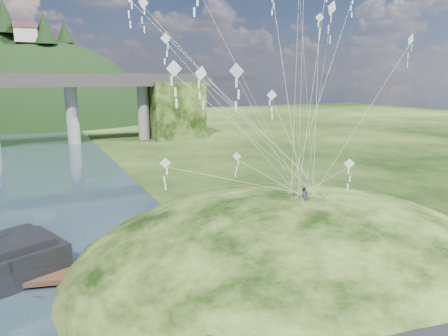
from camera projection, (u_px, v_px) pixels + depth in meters
name	position (u px, v px, depth m)	size (l,w,h in m)	color
ground	(209.00, 297.00, 25.95)	(320.00, 320.00, 0.00)	black
grass_hill	(292.00, 278.00, 31.45)	(36.00, 32.00, 13.00)	black
footpath	(422.00, 318.00, 20.14)	(22.29, 5.84, 0.83)	black
wooden_dock	(82.00, 273.00, 28.17)	(14.54, 5.89, 1.03)	#311D14
kite_flyers	(305.00, 188.00, 30.34)	(1.27, 1.59, 1.48)	#282A35
kite_swarm	(266.00, 34.00, 26.96)	(21.01, 17.23, 18.47)	silver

